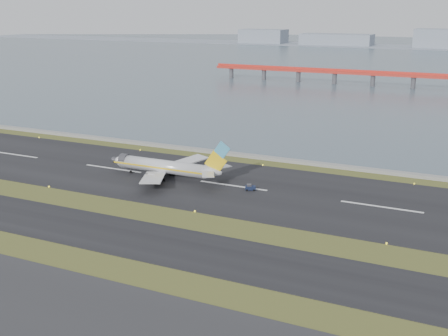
{
  "coord_description": "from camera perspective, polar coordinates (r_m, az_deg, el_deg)",
  "views": [
    {
      "loc": [
        59.9,
        -104.08,
        47.52
      ],
      "look_at": [
        0.96,
        22.0,
        7.37
      ],
      "focal_mm": 45.0,
      "sensor_mm": 36.0,
      "label": 1
    }
  ],
  "objects": [
    {
      "name": "ground",
      "position": [
        129.14,
        -4.55,
        -5.55
      ],
      "size": [
        1000.0,
        1000.0,
        0.0
      ],
      "primitive_type": "plane",
      "color": "#334418",
      "rests_on": "ground"
    },
    {
      "name": "taxiway_strip",
      "position": [
        119.66,
        -7.39,
        -7.42
      ],
      "size": [
        1000.0,
        18.0,
        0.1
      ],
      "primitive_type": "cube",
      "color": "black",
      "rests_on": "ground"
    },
    {
      "name": "runway_strip",
      "position": [
        154.33,
        0.93,
        -1.82
      ],
      "size": [
        1000.0,
        45.0,
        0.1
      ],
      "primitive_type": "cube",
      "color": "black",
      "rests_on": "ground"
    },
    {
      "name": "seawall",
      "position": [
        180.89,
        4.83,
        0.97
      ],
      "size": [
        1000.0,
        2.5,
        1.0
      ],
      "primitive_type": "cube",
      "color": "gray",
      "rests_on": "ground"
    },
    {
      "name": "bay_water",
      "position": [
        569.23,
        19.25,
        10.43
      ],
      "size": [
        1400.0,
        800.0,
        1.3
      ],
      "primitive_type": "cube",
      "color": "#485967",
      "rests_on": "ground"
    },
    {
      "name": "red_pier",
      "position": [
        358.58,
        18.73,
        8.81
      ],
      "size": [
        260.0,
        5.0,
        10.2
      ],
      "color": "red",
      "rests_on": "ground"
    },
    {
      "name": "far_shoreline",
      "position": [
        726.74,
        21.84,
        11.7
      ],
      "size": [
        1400.0,
        80.0,
        60.5
      ],
      "color": "#8791A0",
      "rests_on": "ground"
    },
    {
      "name": "airliner",
      "position": [
        160.72,
        -5.81,
        0.1
      ],
      "size": [
        38.52,
        32.89,
        12.8
      ],
      "color": "silver",
      "rests_on": "ground"
    },
    {
      "name": "pushback_tug",
      "position": [
        150.47,
        2.68,
        -1.99
      ],
      "size": [
        3.16,
        2.57,
        1.77
      ],
      "rotation": [
        0.0,
        0.0,
        0.43
      ],
      "color": "#131C36",
      "rests_on": "ground"
    }
  ]
}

